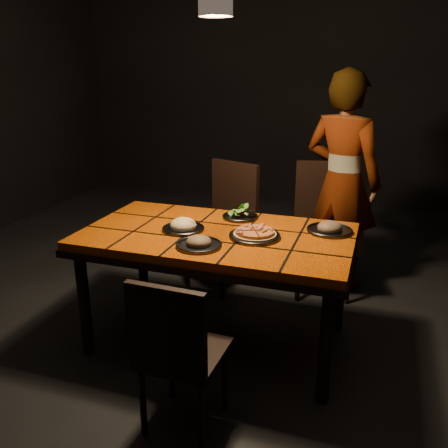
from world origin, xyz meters
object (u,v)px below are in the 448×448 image
(chair_near, at_px, (177,349))
(plate_pasta, at_px, (183,227))
(diner, at_px, (342,182))
(chair_far_right, at_px, (324,219))
(chair_far_left, at_px, (226,216))
(plate_pizza, at_px, (255,235))
(dining_table, at_px, (217,244))

(chair_near, distance_m, plate_pasta, 0.90)
(chair_near, height_order, diner, diner)
(chair_near, xyz_separation_m, chair_far_right, (0.42, 1.85, 0.10))
(chair_far_left, bearing_deg, plate_pizza, -41.91)
(plate_pizza, distance_m, plate_pasta, 0.45)
(chair_far_left, xyz_separation_m, diner, (0.85, 0.27, 0.28))
(chair_far_left, bearing_deg, chair_far_right, 31.53)
(dining_table, distance_m, chair_far_left, 0.91)
(dining_table, bearing_deg, plate_pizza, -3.46)
(dining_table, xyz_separation_m, plate_pasta, (-0.21, -0.03, 0.10))
(chair_far_left, bearing_deg, dining_table, -54.99)
(diner, xyz_separation_m, plate_pasta, (-0.82, -1.18, -0.07))
(dining_table, distance_m, diner, 1.31)
(chair_far_right, xyz_separation_m, plate_pizza, (-0.28, -1.04, 0.20))
(diner, distance_m, plate_pasta, 1.44)
(dining_table, height_order, chair_far_left, chair_far_left)
(dining_table, bearing_deg, chair_near, -83.56)
(chair_far_right, distance_m, plate_pizza, 1.09)
(chair_near, xyz_separation_m, diner, (0.53, 1.97, 0.37))
(plate_pizza, bearing_deg, chair_near, -100.38)
(dining_table, distance_m, plate_pizza, 0.26)
(diner, xyz_separation_m, plate_pizza, (-0.38, -1.16, -0.08))
(dining_table, distance_m, chair_near, 0.85)
(chair_near, bearing_deg, diner, -103.00)
(chair_near, distance_m, chair_far_left, 1.73)
(dining_table, relative_size, chair_near, 1.96)
(chair_far_right, relative_size, diner, 0.59)
(dining_table, relative_size, diner, 0.96)
(chair_near, bearing_deg, plate_pasta, -67.34)
(chair_near, relative_size, diner, 0.49)
(plate_pasta, bearing_deg, plate_pizza, 1.88)
(chair_far_right, bearing_deg, plate_pasta, -135.72)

